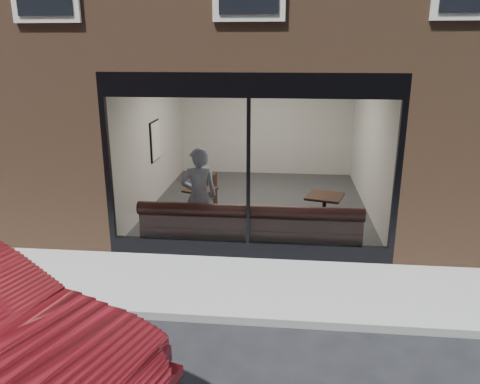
# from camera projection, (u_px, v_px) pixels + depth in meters

# --- Properties ---
(ground) EXTENTS (120.00, 120.00, 0.00)m
(ground) POSITION_uv_depth(u_px,v_px,m) (235.00, 321.00, 6.37)
(ground) COLOR black
(ground) RESTS_ON ground
(sidewalk_near) EXTENTS (40.00, 2.00, 0.01)m
(sidewalk_near) POSITION_uv_depth(u_px,v_px,m) (242.00, 285.00, 7.32)
(sidewalk_near) COLOR gray
(sidewalk_near) RESTS_ON ground
(kerb_near) EXTENTS (40.00, 0.10, 0.12)m
(kerb_near) POSITION_uv_depth(u_px,v_px,m) (235.00, 319.00, 6.31)
(kerb_near) COLOR gray
(kerb_near) RESTS_ON ground
(host_building_pier_left) EXTENTS (2.50, 12.00, 3.20)m
(host_building_pier_left) POSITION_uv_depth(u_px,v_px,m) (140.00, 118.00, 13.89)
(host_building_pier_left) COLOR brown
(host_building_pier_left) RESTS_ON ground
(host_building_pier_right) EXTENTS (2.50, 12.00, 3.20)m
(host_building_pier_right) POSITION_uv_depth(u_px,v_px,m) (399.00, 122.00, 13.15)
(host_building_pier_right) COLOR brown
(host_building_pier_right) RESTS_ON ground
(host_building_backfill) EXTENTS (5.00, 6.00, 3.20)m
(host_building_backfill) POSITION_uv_depth(u_px,v_px,m) (270.00, 108.00, 16.37)
(host_building_backfill) COLOR brown
(host_building_backfill) RESTS_ON ground
(cafe_floor) EXTENTS (6.00, 6.00, 0.00)m
(cafe_floor) POSITION_uv_depth(u_px,v_px,m) (259.00, 204.00, 11.12)
(cafe_floor) COLOR #2D2D30
(cafe_floor) RESTS_ON ground
(cafe_ceiling) EXTENTS (6.00, 6.00, 0.00)m
(cafe_ceiling) POSITION_uv_depth(u_px,v_px,m) (260.00, 67.00, 10.20)
(cafe_ceiling) COLOR white
(cafe_ceiling) RESTS_ON host_building_upper
(cafe_wall_back) EXTENTS (5.00, 0.00, 5.00)m
(cafe_wall_back) POSITION_uv_depth(u_px,v_px,m) (266.00, 120.00, 13.51)
(cafe_wall_back) COLOR silver
(cafe_wall_back) RESTS_ON ground
(cafe_wall_left) EXTENTS (0.00, 6.00, 6.00)m
(cafe_wall_left) POSITION_uv_depth(u_px,v_px,m) (153.00, 137.00, 10.91)
(cafe_wall_left) COLOR silver
(cafe_wall_left) RESTS_ON ground
(cafe_wall_right) EXTENTS (0.00, 6.00, 6.00)m
(cafe_wall_right) POSITION_uv_depth(u_px,v_px,m) (371.00, 141.00, 10.42)
(cafe_wall_right) COLOR silver
(cafe_wall_right) RESTS_ON ground
(storefront_kick) EXTENTS (5.00, 0.10, 0.30)m
(storefront_kick) POSITION_uv_depth(u_px,v_px,m) (248.00, 250.00, 8.28)
(storefront_kick) COLOR black
(storefront_kick) RESTS_ON ground
(storefront_header) EXTENTS (5.00, 0.10, 0.40)m
(storefront_header) POSITION_uv_depth(u_px,v_px,m) (249.00, 85.00, 7.45)
(storefront_header) COLOR black
(storefront_header) RESTS_ON host_building_upper
(storefront_mullion) EXTENTS (0.06, 0.10, 2.50)m
(storefront_mullion) POSITION_uv_depth(u_px,v_px,m) (248.00, 173.00, 7.87)
(storefront_mullion) COLOR black
(storefront_mullion) RESTS_ON storefront_kick
(storefront_glass) EXTENTS (4.80, 0.00, 4.80)m
(storefront_glass) POSITION_uv_depth(u_px,v_px,m) (248.00, 174.00, 7.84)
(storefront_glass) COLOR white
(storefront_glass) RESTS_ON storefront_kick
(banquette) EXTENTS (4.00, 0.55, 0.45)m
(banquette) POSITION_uv_depth(u_px,v_px,m) (250.00, 237.00, 8.64)
(banquette) COLOR #351314
(banquette) RESTS_ON cafe_floor
(person) EXTENTS (0.78, 0.64, 1.85)m
(person) POSITION_uv_depth(u_px,v_px,m) (199.00, 196.00, 8.70)
(person) COLOR #90A6C0
(person) RESTS_ON cafe_floor
(cafe_table_left) EXTENTS (0.73, 0.73, 0.04)m
(cafe_table_left) POSITION_uv_depth(u_px,v_px,m) (200.00, 190.00, 9.77)
(cafe_table_left) COLOR black
(cafe_table_left) RESTS_ON cafe_floor
(cafe_table_right) EXTENTS (0.84, 0.84, 0.04)m
(cafe_table_right) POSITION_uv_depth(u_px,v_px,m) (325.00, 196.00, 9.32)
(cafe_table_right) COLOR black
(cafe_table_right) RESTS_ON cafe_floor
(cafe_chair_left) EXTENTS (0.58, 0.58, 0.04)m
(cafe_chair_left) POSITION_uv_depth(u_px,v_px,m) (204.00, 205.00, 10.38)
(cafe_chair_left) COLOR black
(cafe_chair_left) RESTS_ON cafe_floor
(wall_poster) EXTENTS (0.02, 0.66, 0.88)m
(wall_poster) POSITION_uv_depth(u_px,v_px,m) (156.00, 141.00, 11.00)
(wall_poster) COLOR white
(wall_poster) RESTS_ON cafe_wall_left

